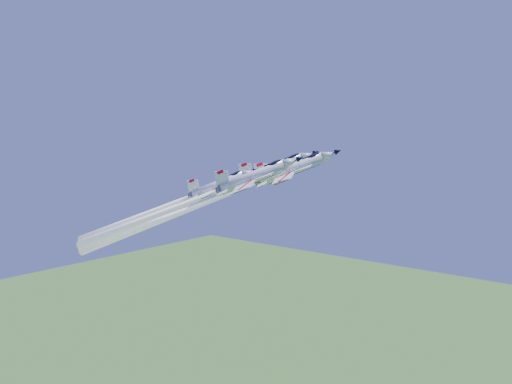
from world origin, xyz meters
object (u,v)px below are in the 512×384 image
Objects in this scene: jet_lead at (205,203)px; jet_right at (188,203)px; jet_slot at (168,205)px; jet_left at (217,191)px.

jet_lead is 1.15× the size of jet_right.
jet_right is (0.25, -5.21, 0.61)m from jet_lead.
jet_left is at bearing 133.36° from jet_slot.
jet_slot is at bearing -46.64° from jet_left.
jet_lead reaches higher than jet_slot.
jet_left is 11.51m from jet_slot.
jet_left is 13.01m from jet_right.
jet_left reaches higher than jet_right.
jet_lead reaches higher than jet_right.
jet_lead is at bearing 88.14° from jet_slot.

